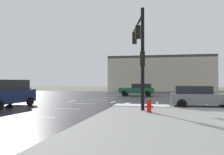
{
  "coord_description": "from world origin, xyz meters",
  "views": [
    {
      "loc": [
        6.61,
        -21.78,
        1.96
      ],
      "look_at": [
        0.61,
        6.09,
        2.36
      ],
      "focal_mm": 38.91,
      "sensor_mm": 36.0,
      "label": 1
    }
  ],
  "objects_px": {
    "fire_hydrant": "(149,106)",
    "suv_navy": "(5,93)",
    "traffic_signal_mast": "(140,46)",
    "sedan_grey": "(200,96)",
    "sedan_green": "(138,89)",
    "sedan_tan": "(15,90)"
  },
  "relations": [
    {
      "from": "fire_hydrant",
      "to": "suv_navy",
      "type": "bearing_deg",
      "value": 171.39
    },
    {
      "from": "traffic_signal_mast",
      "to": "fire_hydrant",
      "type": "xyz_separation_m",
      "value": [
        0.78,
        -2.39,
        -3.84
      ]
    },
    {
      "from": "fire_hydrant",
      "to": "sedan_grey",
      "type": "xyz_separation_m",
      "value": [
        3.39,
        4.26,
        0.32
      ]
    },
    {
      "from": "traffic_signal_mast",
      "to": "sedan_grey",
      "type": "bearing_deg",
      "value": -78.52
    },
    {
      "from": "fire_hydrant",
      "to": "suv_navy",
      "type": "xyz_separation_m",
      "value": [
        -10.58,
        1.6,
        0.55
      ]
    },
    {
      "from": "sedan_green",
      "to": "sedan_grey",
      "type": "bearing_deg",
      "value": 114.7
    },
    {
      "from": "sedan_tan",
      "to": "sedan_grey",
      "type": "distance_m",
      "value": 23.17
    },
    {
      "from": "fire_hydrant",
      "to": "sedan_grey",
      "type": "distance_m",
      "value": 5.46
    },
    {
      "from": "sedan_tan",
      "to": "sedan_green",
      "type": "relative_size",
      "value": 1.0
    },
    {
      "from": "sedan_tan",
      "to": "sedan_green",
      "type": "bearing_deg",
      "value": -74.63
    },
    {
      "from": "fire_hydrant",
      "to": "sedan_tan",
      "type": "distance_m",
      "value": 22.43
    },
    {
      "from": "traffic_signal_mast",
      "to": "sedan_tan",
      "type": "bearing_deg",
      "value": 43.77
    },
    {
      "from": "traffic_signal_mast",
      "to": "sedan_grey",
      "type": "xyz_separation_m",
      "value": [
        4.17,
        1.88,
        -3.53
      ]
    },
    {
      "from": "sedan_tan",
      "to": "sedan_grey",
      "type": "height_order",
      "value": "same"
    },
    {
      "from": "sedan_green",
      "to": "sedan_grey",
      "type": "height_order",
      "value": "same"
    },
    {
      "from": "fire_hydrant",
      "to": "sedan_grey",
      "type": "height_order",
      "value": "sedan_grey"
    },
    {
      "from": "suv_navy",
      "to": "sedan_grey",
      "type": "bearing_deg",
      "value": -73.81
    },
    {
      "from": "fire_hydrant",
      "to": "sedan_grey",
      "type": "relative_size",
      "value": 0.17
    },
    {
      "from": "sedan_tan",
      "to": "suv_navy",
      "type": "bearing_deg",
      "value": -149.53
    },
    {
      "from": "fire_hydrant",
      "to": "suv_navy",
      "type": "relative_size",
      "value": 0.16
    },
    {
      "from": "sedan_green",
      "to": "sedan_tan",
      "type": "bearing_deg",
      "value": 17.21
    },
    {
      "from": "traffic_signal_mast",
      "to": "sedan_green",
      "type": "xyz_separation_m",
      "value": [
        -1.76,
        15.59,
        -3.53
      ]
    }
  ]
}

